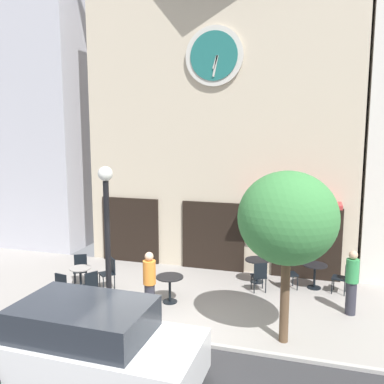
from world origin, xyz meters
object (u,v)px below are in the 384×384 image
cafe_table_near_door (315,271)px  street_tree (288,219)px  street_lamp (108,242)px  cafe_chair_under_awning (80,267)px  cafe_chair_facing_street (109,271)px  parked_car_white (85,345)px  pedestrian_orange (150,283)px  cafe_table_rightmost (81,277)px  cafe_chair_curbside (64,286)px  cafe_table_near_curb (170,283)px  cafe_chair_corner (287,271)px  pedestrian_green (352,282)px  cafe_chair_facing_wall (343,276)px  cafe_chair_outer (90,285)px  cafe_table_center (257,266)px

cafe_table_near_door → street_tree: bearing=-100.7°
street_lamp → cafe_chair_under_awning: (-1.90, 1.74, -1.40)m
street_tree → cafe_chair_facing_street: size_ratio=4.23×
street_lamp → cafe_chair_facing_street: size_ratio=4.22×
cafe_chair_facing_street → parked_car_white: 4.70m
cafe_chair_facing_street → street_tree: bearing=-18.4°
cafe_table_near_door → pedestrian_orange: 5.06m
street_tree → cafe_table_rightmost: size_ratio=4.95×
cafe_table_rightmost → cafe_chair_facing_street: size_ratio=0.86×
street_lamp → cafe_chair_curbside: (-1.48, 0.24, -1.40)m
cafe_table_rightmost → cafe_chair_under_awning: cafe_chair_under_awning is taller
street_tree → pedestrian_orange: (-3.32, 0.31, -1.92)m
parked_car_white → street_lamp: bearing=109.0°
street_tree → cafe_table_near_curb: size_ratio=5.11×
cafe_chair_corner → pedestrian_green: bearing=-37.6°
pedestrian_green → cafe_chair_facing_wall: bearing=95.0°
cafe_table_rightmost → cafe_table_near_door: bearing=20.0°
cafe_table_near_door → cafe_chair_corner: bearing=-160.5°
cafe_table_near_curb → cafe_chair_facing_wall: 4.96m
cafe_chair_facing_street → pedestrian_green: pedestrian_green is taller
cafe_chair_outer → parked_car_white: 3.64m
cafe_table_center → pedestrian_green: (2.58, -1.56, 0.33)m
cafe_chair_under_awning → cafe_chair_facing_wall: bearing=11.0°
cafe_table_rightmost → pedestrian_orange: (2.46, -0.78, 0.36)m
cafe_table_center → cafe_chair_corner: 0.97m
street_tree → parked_car_white: bearing=-142.6°
cafe_chair_curbside → pedestrian_green: size_ratio=0.54×
cafe_table_center → pedestrian_orange: (-2.28, -3.13, 0.33)m
cafe_chair_facing_wall → pedestrian_orange: pedestrian_orange is taller
cafe_chair_outer → pedestrian_orange: pedestrian_orange is taller
cafe_chair_outer → pedestrian_green: size_ratio=0.54×
cafe_chair_under_awning → cafe_chair_facing_street: bearing=-1.7°
street_lamp → pedestrian_green: size_ratio=2.27×
cafe_chair_facing_street → cafe_table_near_curb: bearing=-12.9°
street_tree → cafe_chair_under_awning: size_ratio=4.23×
cafe_chair_facing_street → cafe_chair_under_awning: (-1.00, 0.03, 0.00)m
cafe_table_center → cafe_chair_curbside: 5.70m
street_tree → cafe_chair_curbside: (-5.78, 0.27, -2.25)m
cafe_chair_facing_wall → cafe_table_near_curb: bearing=-156.4°
street_tree → cafe_chair_outer: (-5.17, 0.57, -2.25)m
street_lamp → cafe_chair_outer: size_ratio=4.22×
street_lamp → cafe_chair_facing_wall: street_lamp is taller
cafe_table_center → parked_car_white: (-2.35, -6.05, 0.23)m
cafe_table_near_curb → cafe_chair_facing_street: bearing=167.1°
cafe_table_rightmost → cafe_chair_outer: size_ratio=0.86×
street_tree → pedestrian_green: street_tree is taller
cafe_chair_under_awning → pedestrian_orange: (2.87, -1.45, 0.33)m
cafe_chair_facing_wall → cafe_chair_outer: 7.11m
parked_car_white → cafe_chair_curbside: bearing=129.7°
cafe_chair_outer → cafe_table_rightmost: bearing=139.4°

